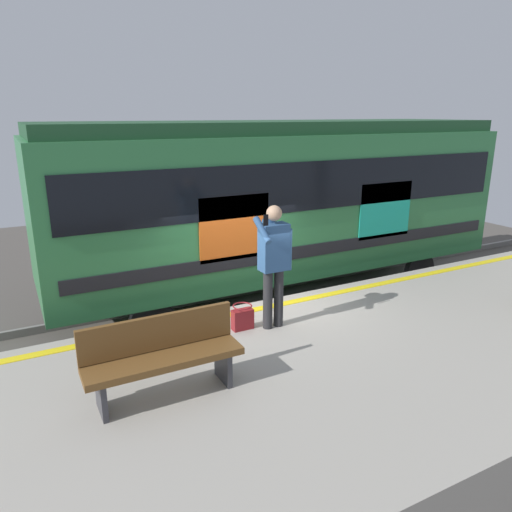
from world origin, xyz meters
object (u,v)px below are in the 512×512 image
(passenger, at_px, (274,257))
(handbag, at_px, (242,318))
(train_carriage, at_px, (279,195))
(bench, at_px, (163,354))

(passenger, relative_size, handbag, 4.90)
(train_carriage, bearing_deg, handbag, 51.93)
(train_carriage, relative_size, passenger, 5.36)
(handbag, relative_size, bench, 0.21)
(train_carriage, relative_size, handbag, 26.26)
(handbag, height_order, bench, bench)
(passenger, bearing_deg, train_carriage, -121.35)
(passenger, xyz_separation_m, handbag, (0.44, -0.13, -0.90))
(train_carriage, relative_size, bench, 5.61)
(handbag, xyz_separation_m, bench, (1.52, 1.11, 0.32))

